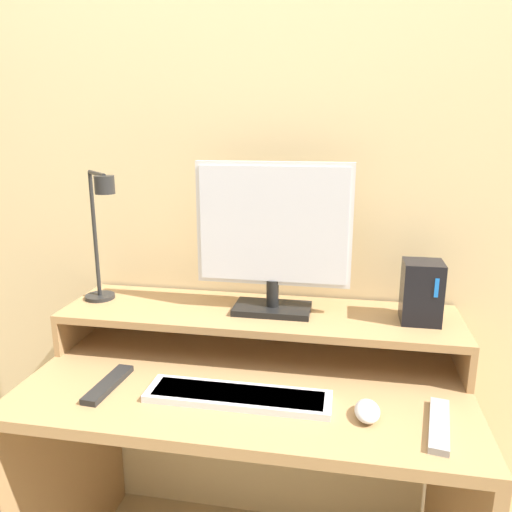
# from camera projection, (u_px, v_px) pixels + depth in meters

# --- Properties ---
(wall_back) EXTENTS (6.00, 0.05, 2.50)m
(wall_back) POSITION_uv_depth(u_px,v_px,m) (269.00, 172.00, 1.56)
(wall_back) COLOR beige
(wall_back) RESTS_ON ground_plane
(desk) EXTENTS (1.17, 0.63, 0.73)m
(desk) POSITION_uv_depth(u_px,v_px,m) (248.00, 444.00, 1.41)
(desk) COLOR #A87F51
(desk) RESTS_ON ground_plane
(monitor_shelf) EXTENTS (1.17, 0.31, 0.13)m
(monitor_shelf) POSITION_uv_depth(u_px,v_px,m) (258.00, 317.00, 1.48)
(monitor_shelf) COLOR #A87F51
(monitor_shelf) RESTS_ON desk
(monitor) EXTENTS (0.44, 0.13, 0.44)m
(monitor) POSITION_uv_depth(u_px,v_px,m) (273.00, 235.00, 1.41)
(monitor) COLOR black
(monitor) RESTS_ON monitor_shelf
(desk_lamp) EXTENTS (0.17, 0.18, 0.40)m
(desk_lamp) POSITION_uv_depth(u_px,v_px,m) (101.00, 230.00, 1.47)
(desk_lamp) COLOR black
(desk_lamp) RESTS_ON monitor_shelf
(router_dock) EXTENTS (0.11, 0.10, 0.17)m
(router_dock) POSITION_uv_depth(u_px,v_px,m) (421.00, 292.00, 1.38)
(router_dock) COLOR black
(router_dock) RESTS_ON monitor_shelf
(keyboard) EXTENTS (0.46, 0.11, 0.02)m
(keyboard) POSITION_uv_depth(u_px,v_px,m) (240.00, 396.00, 1.23)
(keyboard) COLOR silver
(keyboard) RESTS_ON desk
(mouse) EXTENTS (0.06, 0.09, 0.03)m
(mouse) POSITION_uv_depth(u_px,v_px,m) (367.00, 411.00, 1.16)
(mouse) COLOR silver
(mouse) RESTS_ON desk
(remote_control) EXTENTS (0.06, 0.20, 0.02)m
(remote_control) POSITION_uv_depth(u_px,v_px,m) (108.00, 384.00, 1.29)
(remote_control) COLOR black
(remote_control) RESTS_ON desk
(remote_secondary) EXTENTS (0.08, 0.22, 0.02)m
(remote_secondary) POSITION_uv_depth(u_px,v_px,m) (439.00, 425.00, 1.12)
(remote_secondary) COLOR #99999E
(remote_secondary) RESTS_ON desk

